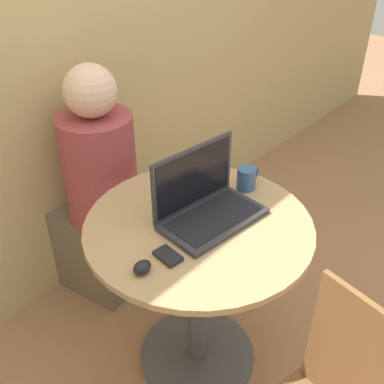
# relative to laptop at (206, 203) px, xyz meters

# --- Properties ---
(ground_plane) EXTENTS (12.00, 12.00, 0.00)m
(ground_plane) POSITION_rel_laptop_xyz_m (-0.04, -0.00, -0.82)
(ground_plane) COLOR #9E704C
(back_wall) EXTENTS (7.00, 0.05, 2.60)m
(back_wall) POSITION_rel_laptop_xyz_m (-0.04, 0.86, 0.48)
(back_wall) COLOR tan
(back_wall) RESTS_ON ground_plane
(round_table) EXTENTS (0.83, 0.83, 0.76)m
(round_table) POSITION_rel_laptop_xyz_m (-0.04, -0.00, -0.28)
(round_table) COLOR #4C4C51
(round_table) RESTS_ON ground_plane
(laptop) EXTENTS (0.40, 0.25, 0.26)m
(laptop) POSITION_rel_laptop_xyz_m (0.00, 0.00, 0.00)
(laptop) COLOR #2D2D33
(laptop) RESTS_ON round_table
(cell_phone) EXTENTS (0.07, 0.10, 0.02)m
(cell_phone) POSITION_rel_laptop_xyz_m (-0.25, -0.05, -0.05)
(cell_phone) COLOR black
(cell_phone) RESTS_ON round_table
(computer_mouse) EXTENTS (0.06, 0.05, 0.04)m
(computer_mouse) POSITION_rel_laptop_xyz_m (-0.35, -0.04, -0.04)
(computer_mouse) COLOR black
(computer_mouse) RESTS_ON round_table
(coffee_cup) EXTENTS (0.12, 0.08, 0.09)m
(coffee_cup) POSITION_rel_laptop_xyz_m (0.26, 0.00, -0.01)
(coffee_cup) COLOR #335684
(coffee_cup) RESTS_ON round_table
(person_seated) EXTENTS (0.38, 0.53, 1.19)m
(person_seated) POSITION_rel_laptop_xyz_m (-0.01, 0.67, -0.31)
(person_seated) COLOR brown
(person_seated) RESTS_ON ground_plane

